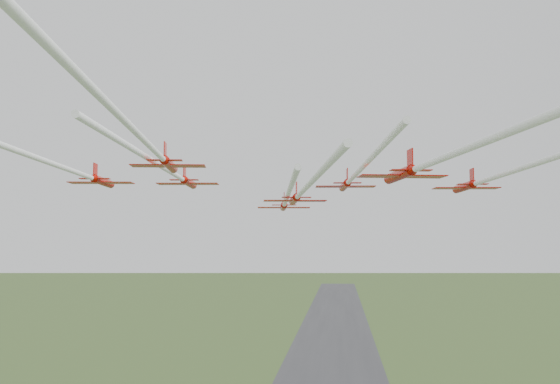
# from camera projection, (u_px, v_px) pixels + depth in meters

# --- Properties ---
(runway) EXTENTS (38.00, 900.00, 0.04)m
(runway) POSITION_uv_depth(u_px,v_px,m) (333.00, 346.00, 277.61)
(runway) COLOR #313134
(runway) RESTS_ON ground
(jet_lead) EXTENTS (10.86, 60.19, 2.64)m
(jet_lead) POSITION_uv_depth(u_px,v_px,m) (286.00, 200.00, 90.73)
(jet_lead) COLOR #B30900
(jet_row2_left) EXTENTS (9.31, 56.18, 2.75)m
(jet_row2_left) POSITION_uv_depth(u_px,v_px,m) (172.00, 173.00, 81.01)
(jet_row2_left) COLOR #B30900
(jet_row2_right) EXTENTS (9.42, 58.11, 2.78)m
(jet_row2_right) POSITION_uv_depth(u_px,v_px,m) (354.00, 176.00, 84.07)
(jet_row2_right) COLOR #B30900
(jet_row3_left) EXTENTS (8.65, 45.34, 2.54)m
(jet_row3_left) POSITION_uv_depth(u_px,v_px,m) (80.00, 173.00, 73.73)
(jet_row3_left) COLOR #B30900
(jet_row3_mid) EXTENTS (11.03, 52.06, 2.49)m
(jet_row3_mid) POSITION_uv_depth(u_px,v_px,m) (302.00, 192.00, 70.69)
(jet_row3_mid) COLOR #B30900
(jet_row3_right) EXTENTS (8.56, 51.64, 2.53)m
(jet_row3_right) POSITION_uv_depth(u_px,v_px,m) (494.00, 177.00, 69.75)
(jet_row3_right) COLOR #B30900
(jet_row4_left) EXTENTS (11.73, 55.83, 2.44)m
(jet_row4_left) POSITION_uv_depth(u_px,v_px,m) (148.00, 144.00, 54.66)
(jet_row4_left) COLOR #B30900
(jet_row4_right) EXTENTS (16.19, 65.28, 2.96)m
(jet_row4_right) POSITION_uv_depth(u_px,v_px,m) (452.00, 154.00, 55.08)
(jet_row4_right) COLOR #B30900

